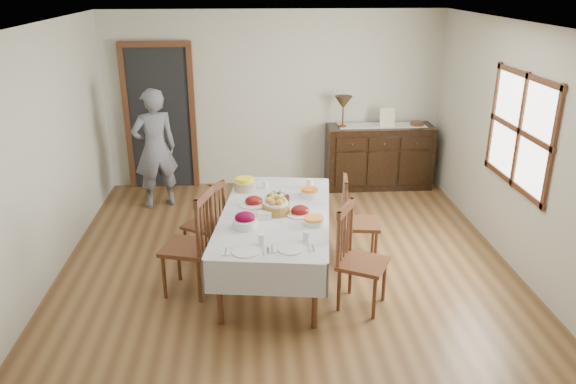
{
  "coord_description": "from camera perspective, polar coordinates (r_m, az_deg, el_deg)",
  "views": [
    {
      "loc": [
        -0.37,
        -5.29,
        3.04
      ],
      "look_at": [
        0.0,
        0.1,
        0.95
      ],
      "focal_mm": 35.0,
      "sensor_mm": 36.0,
      "label": 1
    }
  ],
  "objects": [
    {
      "name": "ground",
      "position": [
        6.11,
        0.06,
        -8.68
      ],
      "size": [
        6.0,
        6.0,
        0.0
      ],
      "primitive_type": "plane",
      "color": "brown"
    },
    {
      "name": "room_shell",
      "position": [
        5.88,
        -1.64,
        7.39
      ],
      "size": [
        5.02,
        6.02,
        2.65
      ],
      "color": "white",
      "rests_on": "ground"
    },
    {
      "name": "dining_table",
      "position": [
        5.85,
        -1.27,
        -2.91
      ],
      "size": [
        1.39,
        2.3,
        0.75
      ],
      "rotation": [
        0.0,
        0.0,
        -0.13
      ],
      "color": "#BCBCC1",
      "rests_on": "ground"
    },
    {
      "name": "chair_left_near",
      "position": [
        5.69,
        -9.72,
        -5.06
      ],
      "size": [
        0.57,
        0.57,
        1.1
      ],
      "rotation": [
        0.0,
        0.0,
        -1.86
      ],
      "color": "#532D1A",
      "rests_on": "ground"
    },
    {
      "name": "chair_left_far",
      "position": [
        6.36,
        -8.24,
        -2.96
      ],
      "size": [
        0.53,
        0.53,
        0.92
      ],
      "rotation": [
        0.0,
        0.0,
        -2.11
      ],
      "color": "#532D1A",
      "rests_on": "ground"
    },
    {
      "name": "chair_right_near",
      "position": [
        5.44,
        7.11,
        -6.54
      ],
      "size": [
        0.58,
        0.58,
        1.04
      ],
      "rotation": [
        0.0,
        0.0,
        1.08
      ],
      "color": "#532D1A",
      "rests_on": "ground"
    },
    {
      "name": "chair_right_far",
      "position": [
        6.32,
        6.94,
        -2.72
      ],
      "size": [
        0.46,
        0.46,
        0.99
      ],
      "rotation": [
        0.0,
        0.0,
        1.45
      ],
      "color": "#532D1A",
      "rests_on": "ground"
    },
    {
      "name": "sideboard",
      "position": [
        8.62,
        9.2,
        3.59
      ],
      "size": [
        1.58,
        0.57,
        0.95
      ],
      "color": "black",
      "rests_on": "ground"
    },
    {
      "name": "person",
      "position": [
        7.85,
        -13.4,
        4.67
      ],
      "size": [
        0.65,
        0.55,
        1.78
      ],
      "primitive_type": "imported",
      "rotation": [
        0.0,
        0.0,
        3.57
      ],
      "color": "slate",
      "rests_on": "ground"
    },
    {
      "name": "bread_basket",
      "position": [
        5.77,
        -1.25,
        -1.44
      ],
      "size": [
        0.29,
        0.29,
        0.18
      ],
      "color": "olive",
      "rests_on": "dining_table"
    },
    {
      "name": "egg_basket",
      "position": [
        6.12,
        -1.01,
        -0.52
      ],
      "size": [
        0.25,
        0.25,
        0.1
      ],
      "color": "black",
      "rests_on": "dining_table"
    },
    {
      "name": "ham_platter_a",
      "position": [
        6.02,
        -3.49,
        -1.0
      ],
      "size": [
        0.33,
        0.33,
        0.11
      ],
      "color": "silver",
      "rests_on": "dining_table"
    },
    {
      "name": "ham_platter_b",
      "position": [
        5.76,
        1.23,
        -1.99
      ],
      "size": [
        0.31,
        0.31,
        0.11
      ],
      "color": "silver",
      "rests_on": "dining_table"
    },
    {
      "name": "beet_bowl",
      "position": [
        5.47,
        -4.38,
        -2.93
      ],
      "size": [
        0.25,
        0.25,
        0.16
      ],
      "color": "silver",
      "rests_on": "dining_table"
    },
    {
      "name": "carrot_bowl",
      "position": [
        6.22,
        2.22,
        -0.06
      ],
      "size": [
        0.21,
        0.21,
        0.09
      ],
      "color": "silver",
      "rests_on": "dining_table"
    },
    {
      "name": "pineapple_bowl",
      "position": [
        6.42,
        -4.37,
        0.78
      ],
      "size": [
        0.25,
        0.25,
        0.14
      ],
      "color": "tan",
      "rests_on": "dining_table"
    },
    {
      "name": "casserole_dish",
      "position": [
        5.54,
        2.65,
        -2.92
      ],
      "size": [
        0.21,
        0.21,
        0.07
      ],
      "color": "silver",
      "rests_on": "dining_table"
    },
    {
      "name": "butter_dish",
      "position": [
        5.66,
        -2.41,
        -2.36
      ],
      "size": [
        0.15,
        0.11,
        0.07
      ],
      "color": "silver",
      "rests_on": "dining_table"
    },
    {
      "name": "setting_left",
      "position": [
        5.06,
        -3.85,
        -5.62
      ],
      "size": [
        0.44,
        0.31,
        0.1
      ],
      "color": "silver",
      "rests_on": "dining_table"
    },
    {
      "name": "setting_right",
      "position": [
        5.09,
        0.78,
        -5.35
      ],
      "size": [
        0.44,
        0.31,
        0.1
      ],
      "color": "silver",
      "rests_on": "dining_table"
    },
    {
      "name": "glass_far_a",
      "position": [
        6.46,
        -2.31,
        0.75
      ],
      "size": [
        0.06,
        0.06,
        0.09
      ],
      "color": "white",
      "rests_on": "dining_table"
    },
    {
      "name": "glass_far_b",
      "position": [
        6.46,
        2.21,
        0.86
      ],
      "size": [
        0.07,
        0.07,
        0.11
      ],
      "color": "white",
      "rests_on": "dining_table"
    },
    {
      "name": "runner",
      "position": [
        8.53,
        9.49,
        6.71
      ],
      "size": [
        1.3,
        0.35,
        0.01
      ],
      "color": "silver",
      "rests_on": "sideboard"
    },
    {
      "name": "table_lamp",
      "position": [
        8.28,
        5.64,
        8.95
      ],
      "size": [
        0.26,
        0.26,
        0.46
      ],
      "color": "brown",
      "rests_on": "sideboard"
    },
    {
      "name": "picture_frame",
      "position": [
        8.41,
        10.05,
        7.43
      ],
      "size": [
        0.22,
        0.08,
        0.28
      ],
      "color": "beige",
      "rests_on": "sideboard"
    },
    {
      "name": "deco_bowl",
      "position": [
        8.61,
        12.97,
        6.76
      ],
      "size": [
        0.2,
        0.2,
        0.06
      ],
      "color": "#532D1A",
      "rests_on": "sideboard"
    }
  ]
}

